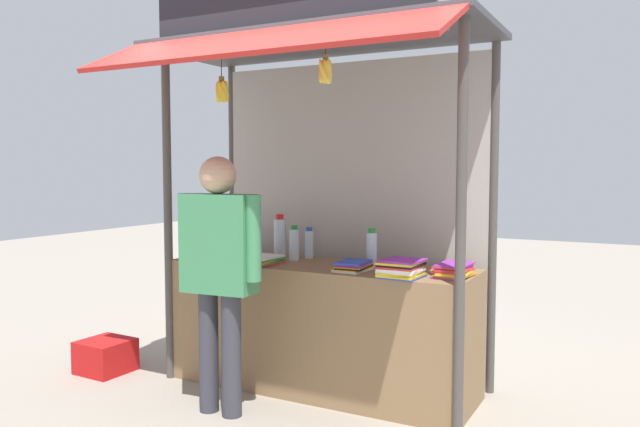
{
  "coord_description": "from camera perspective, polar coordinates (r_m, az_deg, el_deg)",
  "views": [
    {
      "loc": [
        1.99,
        -3.74,
        1.52
      ],
      "look_at": [
        0.0,
        0.0,
        1.21
      ],
      "focal_mm": 35.12,
      "sensor_mm": 36.0,
      "label": 1
    }
  ],
  "objects": [
    {
      "name": "ground_plane",
      "position": [
        4.51,
        -0.0,
        -15.56
      ],
      "size": [
        20.0,
        20.0,
        0.0
      ],
      "primitive_type": "plane",
      "color": "#9E9384"
    },
    {
      "name": "stall_counter",
      "position": [
        4.38,
        -0.0,
        -10.24
      ],
      "size": [
        2.12,
        0.65,
        0.86
      ],
      "primitive_type": "cube",
      "color": "olive",
      "rests_on": "ground"
    },
    {
      "name": "stall_structure",
      "position": [
        4.35,
        0.74,
        5.87
      ],
      "size": [
        2.32,
        1.52,
        2.73
      ],
      "color": "#4C4742",
      "rests_on": "ground"
    },
    {
      "name": "water_bottle_mid_left",
      "position": [
        4.2,
        4.73,
        -3.21
      ],
      "size": [
        0.07,
        0.07,
        0.26
      ],
      "color": "silver",
      "rests_on": "stall_counter"
    },
    {
      "name": "water_bottle_back_right",
      "position": [
        4.85,
        -6.57,
        -2.13
      ],
      "size": [
        0.08,
        0.08,
        0.28
      ],
      "color": "silver",
      "rests_on": "stall_counter"
    },
    {
      "name": "water_bottle_back_left",
      "position": [
        4.48,
        -2.37,
        -2.78
      ],
      "size": [
        0.07,
        0.07,
        0.25
      ],
      "color": "silver",
      "rests_on": "stall_counter"
    },
    {
      "name": "water_bottle_front_left",
      "position": [
        4.64,
        -3.69,
        -2.15
      ],
      "size": [
        0.09,
        0.09,
        0.32
      ],
      "color": "silver",
      "rests_on": "stall_counter"
    },
    {
      "name": "water_bottle_left",
      "position": [
        4.57,
        -1.0,
        -2.77
      ],
      "size": [
        0.06,
        0.06,
        0.23
      ],
      "color": "silver",
      "rests_on": "stall_counter"
    },
    {
      "name": "magazine_stack_rear_center",
      "position": [
        3.82,
        7.38,
        -4.98
      ],
      "size": [
        0.27,
        0.28,
        0.11
      ],
      "color": "blue",
      "rests_on": "stall_counter"
    },
    {
      "name": "magazine_stack_center",
      "position": [
        4.04,
        3.05,
        -4.78
      ],
      "size": [
        0.2,
        0.28,
        0.06
      ],
      "color": "white",
      "rests_on": "stall_counter"
    },
    {
      "name": "magazine_stack_mid_right",
      "position": [
        4.32,
        -5.47,
        -4.25
      ],
      "size": [
        0.25,
        0.32,
        0.05
      ],
      "color": "red",
      "rests_on": "stall_counter"
    },
    {
      "name": "magazine_stack_right",
      "position": [
        3.89,
        12.12,
        -5.07
      ],
      "size": [
        0.21,
        0.3,
        0.08
      ],
      "color": "purple",
      "rests_on": "stall_counter"
    },
    {
      "name": "banana_bunch_leftmost",
      "position": [
        3.79,
        0.5,
        12.85
      ],
      "size": [
        0.1,
        0.1,
        0.24
      ],
      "color": "#332D23"
    },
    {
      "name": "banana_bunch_inner_right",
      "position": [
        4.18,
        -8.93,
        10.93
      ],
      "size": [
        0.1,
        0.1,
        0.31
      ],
      "color": "#332D23"
    },
    {
      "name": "vendor_person",
      "position": [
        3.88,
        -9.2,
        -4.24
      ],
      "size": [
        0.6,
        0.23,
        1.59
      ],
      "rotation": [
        0.0,
        0.0,
        3.23
      ],
      "color": "#383842",
      "rests_on": "ground"
    },
    {
      "name": "plastic_crate",
      "position": [
        5.05,
        -18.95,
        -12.18
      ],
      "size": [
        0.36,
        0.36,
        0.24
      ],
      "primitive_type": "cube",
      "rotation": [
        0.0,
        0.0,
        -0.04
      ],
      "color": "red",
      "rests_on": "ground"
    }
  ]
}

